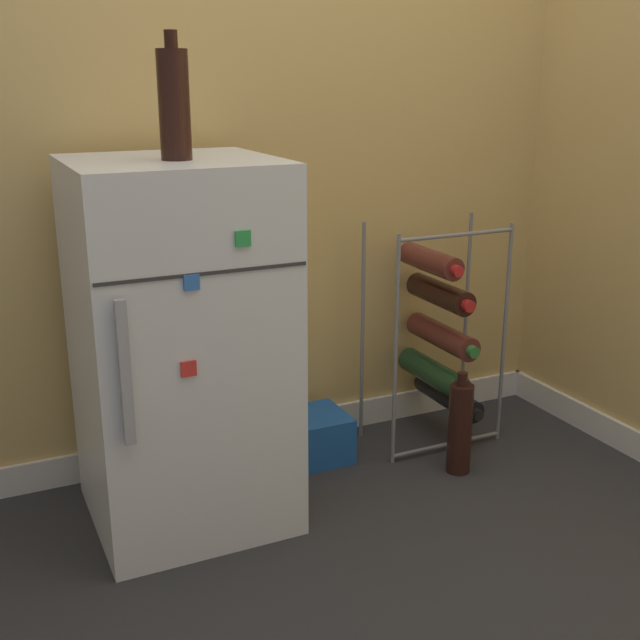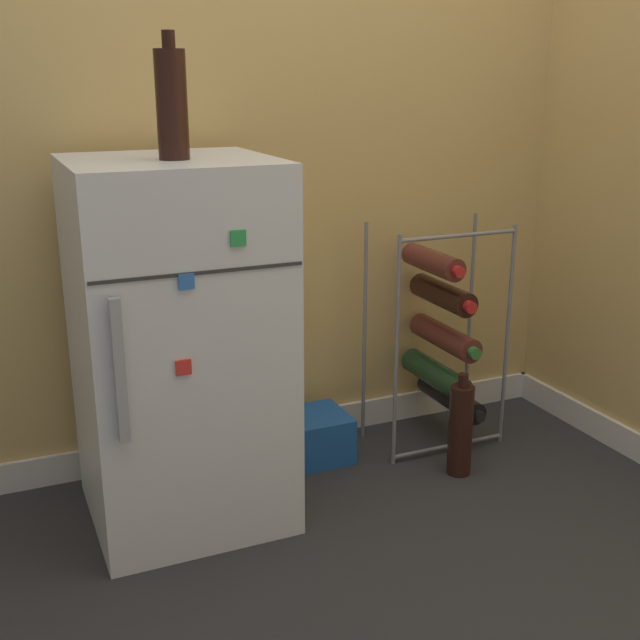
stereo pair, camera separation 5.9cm
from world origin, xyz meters
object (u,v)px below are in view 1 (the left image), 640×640
(wine_rack, at_px, (439,337))
(loose_bottle_floor, at_px, (460,428))
(soda_box, at_px, (305,438))
(mini_fridge, at_px, (180,347))
(fridge_top_bottle, at_px, (174,103))

(wine_rack, xyz_separation_m, loose_bottle_floor, (-0.07, -0.23, -0.20))
(soda_box, xyz_separation_m, loose_bottle_floor, (0.39, -0.27, 0.07))
(mini_fridge, distance_m, fridge_top_bottle, 0.61)
(loose_bottle_floor, bearing_deg, soda_box, 145.32)
(fridge_top_bottle, bearing_deg, loose_bottle_floor, -5.63)
(loose_bottle_floor, bearing_deg, fridge_top_bottle, 174.37)
(soda_box, height_order, fridge_top_bottle, fridge_top_bottle)
(soda_box, relative_size, loose_bottle_floor, 0.82)
(mini_fridge, xyz_separation_m, loose_bottle_floor, (0.80, -0.12, -0.33))
(loose_bottle_floor, bearing_deg, wine_rack, 73.42)
(fridge_top_bottle, xyz_separation_m, loose_bottle_floor, (0.79, -0.08, -0.94))
(mini_fridge, bearing_deg, wine_rack, 7.37)
(mini_fridge, bearing_deg, soda_box, 19.65)
(loose_bottle_floor, bearing_deg, mini_fridge, 171.51)
(mini_fridge, xyz_separation_m, soda_box, (0.41, 0.15, -0.40))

